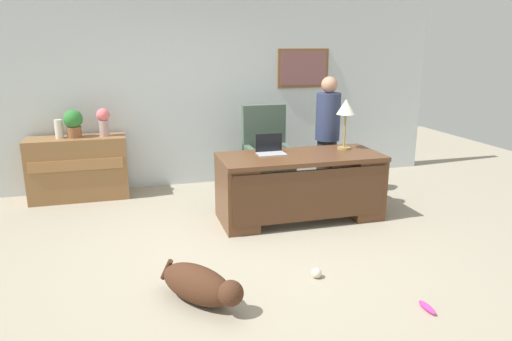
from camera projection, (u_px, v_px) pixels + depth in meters
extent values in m
plane|color=#9E937F|center=(256.00, 251.00, 4.71)|extent=(12.00, 12.00, 0.00)
cube|color=silver|center=(208.00, 91.00, 6.78)|extent=(7.00, 0.12, 2.70)
cube|color=brown|center=(303.00, 68.00, 7.00)|extent=(0.79, 0.03, 0.57)
cube|color=#815050|center=(304.00, 68.00, 6.98)|extent=(0.71, 0.01, 0.49)
cube|color=brown|center=(300.00, 157.00, 5.42)|extent=(1.88, 0.81, 0.05)
cube|color=brown|center=(237.00, 194.00, 5.32)|extent=(0.36, 0.75, 0.72)
cube|color=brown|center=(358.00, 184.00, 5.71)|extent=(0.36, 0.75, 0.72)
cube|color=#4E2F1C|center=(312.00, 195.00, 5.16)|extent=(1.78, 0.04, 0.58)
cube|color=olive|center=(79.00, 168.00, 6.22)|extent=(1.25, 0.48, 0.83)
cube|color=#A16F40|center=(76.00, 165.00, 5.97)|extent=(1.15, 0.02, 0.14)
cube|color=#475B4C|center=(268.00, 169.00, 6.36)|extent=(0.60, 0.58, 0.18)
cylinder|color=black|center=(268.00, 185.00, 6.42)|extent=(0.10, 0.10, 0.28)
cylinder|color=black|center=(268.00, 193.00, 6.45)|extent=(0.52, 0.52, 0.05)
cube|color=#475B4C|center=(264.00, 132.00, 6.46)|extent=(0.60, 0.12, 0.75)
cube|color=#475B4C|center=(250.00, 156.00, 6.24)|extent=(0.08, 0.50, 0.22)
cube|color=#475B4C|center=(287.00, 153.00, 6.37)|extent=(0.08, 0.50, 0.22)
cylinder|color=#262323|center=(326.00, 168.00, 6.36)|extent=(0.26, 0.26, 0.77)
cylinder|color=navy|center=(328.00, 117.00, 6.18)|extent=(0.32, 0.32, 0.62)
sphere|color=tan|center=(329.00, 85.00, 6.07)|extent=(0.21, 0.21, 0.21)
ellipsoid|color=#472819|center=(197.00, 284.00, 3.75)|extent=(0.67, 0.74, 0.30)
sphere|color=#472819|center=(231.00, 293.00, 3.53)|extent=(0.20, 0.20, 0.20)
cylinder|color=#472819|center=(167.00, 269.00, 3.95)|extent=(0.12, 0.14, 0.21)
cube|color=#B2B5BA|center=(271.00, 154.00, 5.42)|extent=(0.32, 0.22, 0.01)
cube|color=black|center=(269.00, 143.00, 5.49)|extent=(0.32, 0.01, 0.21)
cylinder|color=#9E8447|center=(344.00, 148.00, 5.71)|extent=(0.16, 0.16, 0.02)
cylinder|color=#9E8447|center=(345.00, 131.00, 5.65)|extent=(0.02, 0.02, 0.40)
cone|color=silver|center=(346.00, 107.00, 5.58)|extent=(0.22, 0.22, 0.18)
cylinder|color=#BD9A96|center=(104.00, 128.00, 6.18)|extent=(0.13, 0.13, 0.21)
sphere|color=#F16F73|center=(103.00, 115.00, 6.14)|extent=(0.17, 0.17, 0.17)
cylinder|color=silver|center=(59.00, 129.00, 6.04)|extent=(0.10, 0.10, 0.24)
cylinder|color=brown|center=(74.00, 132.00, 6.10)|extent=(0.18, 0.18, 0.14)
sphere|color=#2F7B33|center=(73.00, 119.00, 6.05)|extent=(0.24, 0.24, 0.24)
sphere|color=beige|center=(316.00, 273.00, 4.15)|extent=(0.09, 0.09, 0.09)
ellipsoid|color=#D8338C|center=(427.00, 307.00, 3.65)|extent=(0.06, 0.20, 0.05)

